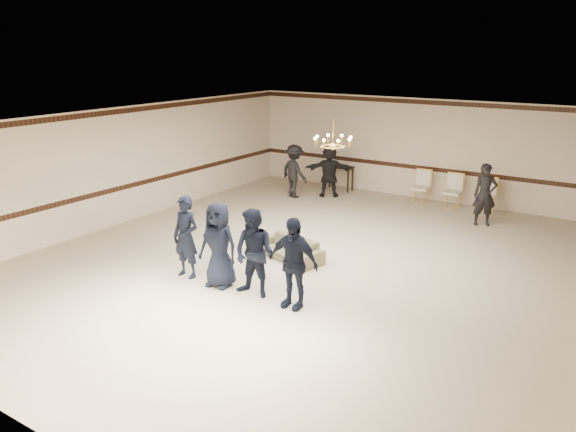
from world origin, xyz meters
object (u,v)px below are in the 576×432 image
Objects in this scene: settee at (290,248)px; adult_left at (294,171)px; chandelier at (333,132)px; boy_b at (219,245)px; boy_a at (186,237)px; boy_c at (254,253)px; console_table at (339,178)px; adult_mid at (329,171)px; adult_right at (485,195)px; banquet_chair_left at (421,188)px; boy_d at (293,263)px; banquet_chair_right at (486,197)px; banquet_chair_mid at (452,192)px.

adult_left reaches higher than settee.
chandelier reaches higher than settee.
boy_b is 2.22m from settee.
boy_c is (1.80, 0.00, 0.00)m from boy_a.
adult_left is 1.86m from console_table.
adult_mid is (-2.07, 5.52, 0.61)m from settee.
adult_left is 1.00× the size of adult_right.
boy_c reaches higher than console_table.
chandelier is 5.78m from banquet_chair_left.
adult_right is at bearing 76.22° from boy_d.
adult_right is 1.21m from banquet_chair_right.
console_table is at bearing 172.82° from banquet_chair_left.
boy_c is (0.90, 0.00, 0.00)m from boy_b.
chandelier is 5.58m from adult_left.
adult_mid is (-0.82, 7.61, -0.03)m from boy_a.
boy_b is (0.90, 0.00, 0.00)m from boy_a.
adult_right is at bearing 60.27° from boy_b.
banquet_chair_right is at bearing -0.81° from banquet_chair_mid.
boy_b is 0.90m from boy_c.
chandelier is 0.53× the size of boy_d.
boy_b is 1.00× the size of boy_d.
chandelier reaches higher than boy_c.
banquet_chair_right is 1.06× the size of console_table.
chandelier is at bearing 59.30° from boy_a.
chandelier is 3.66m from boy_c.
chandelier reaches higher than boy_d.
console_table is (-2.77, 5.48, -2.45)m from chandelier.
banquet_chair_left is (-0.67, 8.35, -0.36)m from boy_d.
adult_left and adult_right have the same top height.
banquet_chair_mid is at bearing 109.12° from adult_right.
boy_d is 8.36m from banquet_chair_mid.
adult_mid is at bearing 113.41° from boy_d.
boy_b is at bearing -106.37° from chandelier.
settee is at bearing -106.72° from banquet_chair_mid.
adult_left is at bearing 8.91° from adult_mid.
adult_mid reaches higher than banquet_chair_left.
settee is at bearing -74.40° from console_table.
banquet_chair_left is (2.03, 8.35, -0.36)m from boy_a.
boy_c is at bearing -75.43° from console_table.
boy_a is 1.00× the size of boy_b.
adult_left is at bearing 115.42° from boy_c.
banquet_chair_right is at bearing 64.83° from boy_b.
adult_right is at bearing -159.03° from adult_left.
banquet_chair_mid is (1.00, 0.00, 0.00)m from banquet_chair_left.
boy_c is 1.68× the size of banquet_chair_left.
adult_mid is 1.63× the size of banquet_chair_mid.
boy_b is at bearing 178.61° from boy_d.
adult_mid is 1.72× the size of console_table.
banquet_chair_mid is (3.85, 0.74, -0.33)m from adult_mid.
adult_left is at bearing -165.84° from banquet_chair_right.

